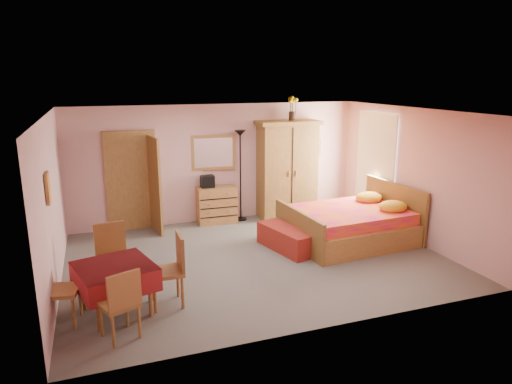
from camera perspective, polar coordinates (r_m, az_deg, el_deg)
name	(u,v)px	position (r m, az deg, el deg)	size (l,w,h in m)	color
floor	(256,258)	(8.27, 0.04, -8.29)	(6.50, 6.50, 0.00)	#69635D
ceiling	(256,112)	(7.66, 0.05, 9.99)	(6.50, 6.50, 0.00)	brown
wall_back	(219,163)	(10.20, -4.69, 3.61)	(6.50, 0.10, 2.60)	#CB9394
wall_front	(325,233)	(5.67, 8.61, -5.13)	(6.50, 0.10, 2.60)	#CB9394
wall_left	(52,205)	(7.47, -24.17, -1.52)	(0.10, 5.00, 2.60)	#CB9394
wall_right	(412,175)	(9.44, 18.98, 2.03)	(0.10, 5.00, 2.60)	#CB9394
doorway	(132,182)	(9.92, -15.26, 1.24)	(1.06, 0.12, 2.15)	#9E6B35
window	(376,158)	(10.34, 14.77, 4.17)	(0.08, 1.40, 1.95)	white
picture_left	(48,188)	(6.79, -24.60, 0.46)	(0.04, 0.32, 0.42)	orange
picture_back	(315,147)	(10.97, 7.33, 5.61)	(0.30, 0.04, 0.40)	#D8BF59
chest_of_drawers	(217,205)	(10.15, -4.92, -1.63)	(0.86, 0.43, 0.81)	#AB6D3A
wall_mirror	(213,153)	(10.11, -5.36, 4.94)	(0.98, 0.05, 0.78)	white
stereo	(207,181)	(10.02, -6.09, 1.32)	(0.29, 0.21, 0.27)	black
floor_lamp	(240,176)	(10.17, -1.95, 2.01)	(0.26, 0.26, 2.04)	black
wardrobe	(287,170)	(10.45, 3.89, 2.82)	(1.42, 0.73, 2.22)	olive
sunflower_vase	(292,108)	(10.33, 4.57, 10.40)	(0.21, 0.21, 0.54)	yellow
bed	(349,215)	(9.11, 11.49, -2.84)	(2.33, 1.83, 1.08)	#DC1560
bench	(286,239)	(8.61, 3.78, -5.87)	(0.47, 1.28, 0.43)	maroon
dining_table	(116,289)	(6.63, -17.10, -11.54)	(0.96, 0.96, 0.70)	maroon
chair_south	(119,303)	(6.01, -16.78, -13.14)	(0.42, 0.42, 0.93)	olive
chair_north	(114,259)	(7.25, -17.36, -7.94)	(0.46, 0.46, 1.02)	#AE733B
chair_west	(61,290)	(6.56, -23.17, -11.18)	(0.43, 0.43, 0.95)	#A66F38
chair_east	(166,271)	(6.62, -11.20, -9.64)	(0.47, 0.47, 1.03)	#965E32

